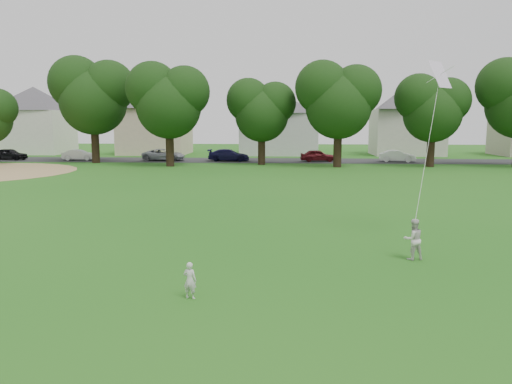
{
  "coord_description": "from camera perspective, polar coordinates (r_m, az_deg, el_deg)",
  "views": [
    {
      "loc": [
        1.12,
        -12.04,
        4.33
      ],
      "look_at": [
        0.23,
        2.0,
        2.3
      ],
      "focal_mm": 35.0,
      "sensor_mm": 36.0,
      "label": 1
    }
  ],
  "objects": [
    {
      "name": "ground",
      "position": [
        12.84,
        -1.62,
        -11.49
      ],
      "size": [
        160.0,
        160.0,
        0.0
      ],
      "primitive_type": "plane",
      "color": "#1C5D15",
      "rests_on": "ground"
    },
    {
      "name": "house_row",
      "position": [
        64.04,
        3.37,
        8.87
      ],
      "size": [
        76.82,
        13.83,
        10.6
      ],
      "color": "white",
      "rests_on": "ground"
    },
    {
      "name": "parked_cars",
      "position": [
        54.09,
        -6.99,
        4.22
      ],
      "size": [
        45.88,
        2.27,
        1.27
      ],
      "color": "black",
      "rests_on": "ground"
    },
    {
      "name": "tree_row",
      "position": [
        48.21,
        3.39,
        10.62
      ],
      "size": [
        81.47,
        9.69,
        11.06
      ],
      "color": "black",
      "rests_on": "ground"
    },
    {
      "name": "kite",
      "position": [
        17.59,
        19.04,
        4.85
      ],
      "size": [
        1.28,
        2.04,
        5.99
      ],
      "color": "white",
      "rests_on": "ground"
    },
    {
      "name": "street",
      "position": [
        54.22,
        2.44,
        3.61
      ],
      "size": [
        90.0,
        7.0,
        0.01
      ],
      "primitive_type": "cube",
      "color": "#2D2D30",
      "rests_on": "ground"
    },
    {
      "name": "older_boy",
      "position": [
        16.36,
        17.53,
        -5.17
      ],
      "size": [
        0.73,
        0.63,
        1.3
      ],
      "primitive_type": "imported",
      "rotation": [
        0.0,
        0.0,
        3.39
      ],
      "color": "silver",
      "rests_on": "ground"
    },
    {
      "name": "toddler",
      "position": [
        12.44,
        -7.57,
        -9.97
      ],
      "size": [
        0.38,
        0.3,
        0.92
      ],
      "primitive_type": "imported",
      "rotation": [
        0.0,
        0.0,
        2.9
      ],
      "color": "silver",
      "rests_on": "ground"
    }
  ]
}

